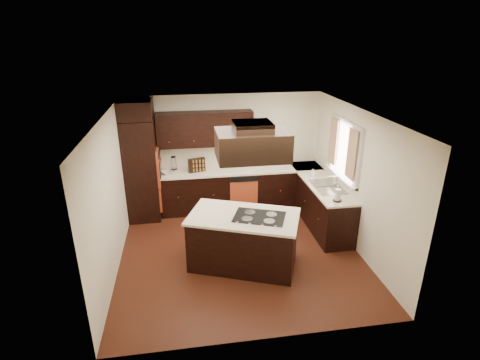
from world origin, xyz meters
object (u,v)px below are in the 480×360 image
Objects in this scene: range_hood at (252,145)px; spice_rack at (197,165)px; island at (244,241)px; oven_column at (142,170)px.

spice_rack is at bearing 107.67° from range_hood.
island is 4.79× the size of spice_rack.
spice_rack is at bearing 128.19° from island.
range_hood is (1.88, -2.25, 1.10)m from oven_column.
oven_column is 1.13m from spice_rack.
island is at bearing -89.27° from spice_rack.
oven_column is at bearing 168.23° from spice_rack.
oven_column is 2.81m from island.
range_hood is at bearing -39.04° from island.
oven_column is at bearing 151.97° from island.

